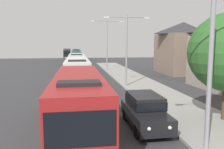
% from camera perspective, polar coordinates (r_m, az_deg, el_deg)
% --- Properties ---
extents(bus_lead, '(2.58, 11.01, 3.21)m').
position_cam_1_polar(bus_lead, '(12.99, -8.21, -6.04)').
color(bus_lead, maroon).
rests_on(bus_lead, ground_plane).
extents(bus_second_in_line, '(2.58, 11.75, 3.21)m').
position_cam_1_polar(bus_second_in_line, '(26.45, -8.58, 0.81)').
color(bus_second_in_line, silver).
rests_on(bus_second_in_line, ground_plane).
extents(bus_middle, '(2.58, 10.77, 3.21)m').
position_cam_1_polar(bus_middle, '(40.00, -8.70, 3.03)').
color(bus_middle, silver).
rests_on(bus_middle, ground_plane).
extents(bus_fourth_in_line, '(2.58, 12.37, 3.21)m').
position_cam_1_polar(bus_fourth_in_line, '(53.18, -8.75, 4.10)').
color(bus_fourth_in_line, '#33724C').
rests_on(bus_fourth_in_line, ground_plane).
extents(bus_rear, '(2.58, 10.45, 3.21)m').
position_cam_1_polar(bus_rear, '(66.78, -8.79, 4.75)').
color(bus_rear, '#284C8C').
rests_on(bus_rear, ground_plane).
extents(bus_tail_end, '(2.58, 12.38, 3.21)m').
position_cam_1_polar(bus_tail_end, '(79.32, -8.81, 5.16)').
color(bus_tail_end, maroon).
rests_on(bus_tail_end, ground_plane).
extents(white_suv, '(1.86, 4.71, 1.90)m').
position_cam_1_polar(white_suv, '(13.38, 8.08, -8.54)').
color(white_suv, black).
rests_on(white_suv, ground_plane).
extents(box_truck_oncoming, '(2.35, 7.73, 3.15)m').
position_cam_1_polar(box_truck_oncoming, '(86.17, -11.02, 5.30)').
color(box_truck_oncoming, black).
rests_on(box_truck_oncoming, ground_plane).
extents(streetlamp_near, '(6.05, 0.28, 8.05)m').
position_cam_1_polar(streetlamp_near, '(10.38, 23.45, 9.08)').
color(streetlamp_near, gray).
rests_on(streetlamp_near, sidewalk).
extents(streetlamp_mid, '(4.99, 0.28, 7.69)m').
position_cam_1_polar(streetlamp_mid, '(25.59, 3.59, 7.73)').
color(streetlamp_mid, gray).
rests_on(streetlamp_mid, sidewalk).
extents(streetlamp_far, '(5.63, 0.28, 8.86)m').
position_cam_1_polar(streetlamp_far, '(41.56, -1.26, 8.54)').
color(streetlamp_far, gray).
rests_on(streetlamp_far, sidewalk).
extents(house_distant_gabled, '(7.14, 9.03, 8.25)m').
position_cam_1_polar(house_distant_gabled, '(39.37, 17.07, 6.37)').
color(house_distant_gabled, '#7A6656').
rests_on(house_distant_gabled, ground_plane).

